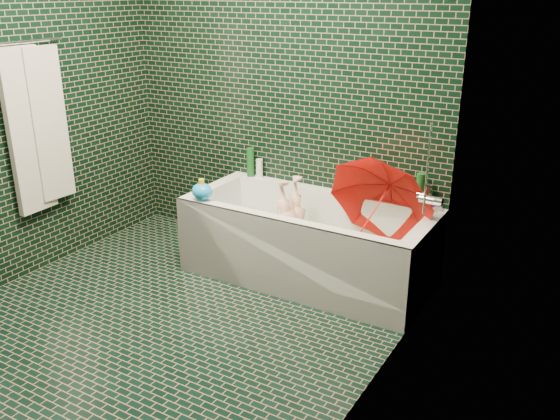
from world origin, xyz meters
The scene contains 20 objects.
floor centered at (0.00, 0.00, 0.00)m, with size 2.80×2.80×0.00m, color black.
wall_back centered at (0.00, 1.40, 1.25)m, with size 2.80×2.80×0.00m, color black.
wall_right centered at (1.30, 0.00, 1.25)m, with size 2.80×2.80×0.00m, color black.
bathtub centered at (0.45, 1.01, 0.21)m, with size 1.70×0.75×0.55m.
bath_mat centered at (0.45, 1.02, 0.16)m, with size 1.35×0.47×0.01m, color green.
water centered at (0.45, 1.02, 0.30)m, with size 1.48×0.53×0.00m, color silver.
towel_rail centered at (-1.25, 0.25, 1.60)m, with size 0.02×0.02×0.58m, color silver.
towel centered at (-1.24, 0.24, 1.03)m, with size 0.08×0.44×1.12m.
faucet centered at (1.26, 1.02, 0.77)m, with size 0.18×0.19×0.55m.
child centered at (0.33, 1.01, 0.31)m, with size 0.29×0.19×0.79m, color #F2B497.
umbrella centered at (0.91, 1.04, 0.57)m, with size 0.69×0.69×0.61m, color red.
soap_bottle_a centered at (1.24, 1.32, 0.55)m, with size 0.09×0.09×0.22m, color white.
soap_bottle_b centered at (1.22, 1.31, 0.55)m, with size 0.08×0.09×0.18m, color #441B68.
soap_bottle_c centered at (1.18, 1.35, 0.55)m, with size 0.12×0.12×0.16m, color #164E1E.
bottle_right_tall centered at (1.12, 1.32, 0.67)m, with size 0.06×0.06×0.24m, color #164E1E.
bottle_right_pump centered at (1.17, 1.32, 0.64)m, with size 0.05×0.05×0.17m, color silver.
bottle_left_tall centered at (-0.24, 1.35, 0.66)m, with size 0.06×0.06×0.22m, color #164E1E.
bottle_left_short centered at (-0.16, 1.36, 0.62)m, with size 0.05×0.05×0.14m, color white.
rubber_duck centered at (1.08, 1.35, 0.59)m, with size 0.11×0.08×0.09m.
bath_toy centered at (-0.22, 0.72, 0.62)m, with size 0.18×0.16×0.15m.
Camera 1 is at (2.20, -2.33, 1.95)m, focal length 38.00 mm.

